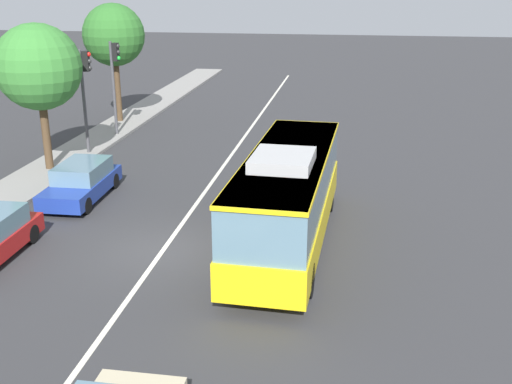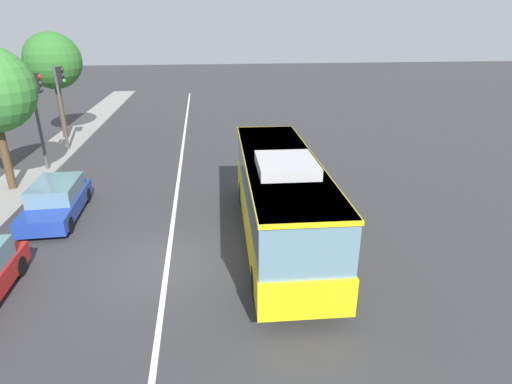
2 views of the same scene
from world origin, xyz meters
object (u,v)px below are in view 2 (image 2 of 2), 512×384
Objects in this scene: sedan_blue at (57,200)px; street_tree_kerbside_right at (53,61)px; transit_bus at (280,194)px; traffic_light_near_corner at (61,94)px; traffic_light_mid_block at (38,105)px.

sedan_blue is 14.40m from street_tree_kerbside_right.
transit_bus is 1.94× the size of traffic_light_near_corner.
traffic_light_mid_block is 7.34m from street_tree_kerbside_right.
transit_bus is 14.47m from traffic_light_mid_block.
sedan_blue is at bearing -165.27° from street_tree_kerbside_right.
traffic_light_near_corner is at bearing -168.43° from sedan_blue.
street_tree_kerbside_right reaches higher than sedan_blue.
sedan_blue is 0.87× the size of traffic_light_near_corner.
transit_bus is at bearing -143.54° from street_tree_kerbside_right.
transit_bus is at bearing 68.62° from sedan_blue.
traffic_light_near_corner is at bearing -159.58° from street_tree_kerbside_right.
street_tree_kerbside_right reaches higher than traffic_light_near_corner.
transit_bus is at bearing -46.19° from traffic_light_mid_block.
traffic_light_near_corner is 0.74× the size of street_tree_kerbside_right.
traffic_light_mid_block is (9.34, 10.91, 1.75)m from transit_bus.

